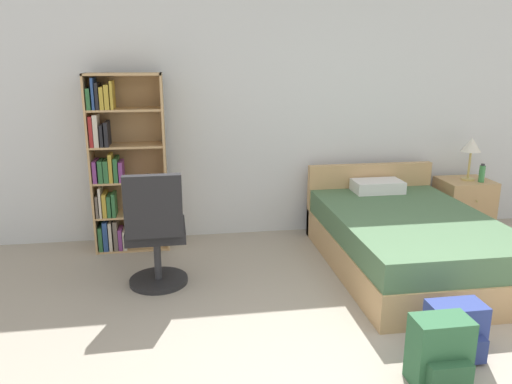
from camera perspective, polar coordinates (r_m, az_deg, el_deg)
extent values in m
cube|color=silver|center=(5.34, 5.60, 9.10)|extent=(9.00, 0.06, 2.60)
cube|color=tan|center=(5.03, -18.24, 2.93)|extent=(0.02, 0.32, 1.72)
cube|color=tan|center=(4.97, -10.35, 3.30)|extent=(0.02, 0.32, 1.72)
cube|color=#A48256|center=(5.14, -14.17, 3.48)|extent=(0.71, 0.01, 1.72)
cube|color=tan|center=(5.23, -13.71, -6.01)|extent=(0.67, 0.30, 0.02)
cube|color=#2D6638|center=(5.19, -17.20, -4.88)|extent=(0.04, 0.24, 0.24)
cube|color=navy|center=(5.18, -16.69, -4.57)|extent=(0.04, 0.25, 0.29)
cube|color=beige|center=(5.17, -16.18, -4.65)|extent=(0.03, 0.22, 0.28)
cube|color=#665B51|center=(5.16, -15.64, -4.56)|extent=(0.04, 0.24, 0.29)
cube|color=#7A387F|center=(5.15, -15.17, -5.07)|extent=(0.04, 0.18, 0.21)
cube|color=beige|center=(5.17, -14.66, -5.07)|extent=(0.04, 0.24, 0.19)
cube|color=tan|center=(5.11, -13.95, -2.42)|extent=(0.67, 0.30, 0.02)
cube|color=#665B51|center=(5.09, -17.57, -1.40)|extent=(0.02, 0.24, 0.21)
cube|color=beige|center=(5.06, -17.28, -1.00)|extent=(0.02, 0.21, 0.29)
cube|color=gold|center=(5.08, -16.81, -1.29)|extent=(0.04, 0.23, 0.23)
cube|color=#2D6638|center=(5.06, -16.35, -1.42)|extent=(0.03, 0.21, 0.21)
cube|color=#2D6638|center=(5.05, -15.88, -1.30)|extent=(0.03, 0.19, 0.23)
cube|color=tan|center=(5.02, -14.20, 1.32)|extent=(0.67, 0.30, 0.02)
cube|color=#7A387F|center=(5.01, -17.81, 2.35)|extent=(0.04, 0.24, 0.21)
cube|color=#2D6638|center=(4.98, -17.25, 2.34)|extent=(0.04, 0.20, 0.21)
cube|color=#2D6638|center=(4.98, -16.68, 2.36)|extent=(0.04, 0.20, 0.21)
cube|color=gold|center=(4.95, -16.22, 2.70)|extent=(0.03, 0.17, 0.27)
cube|color=#2D6638|center=(4.98, -15.63, 2.58)|extent=(0.04, 0.25, 0.23)
cube|color=#7A387F|center=(4.97, -15.11, 2.37)|extent=(0.04, 0.21, 0.20)
cube|color=tan|center=(4.95, -14.46, 5.18)|extent=(0.67, 0.30, 0.02)
cube|color=maroon|center=(4.93, -18.21, 6.64)|extent=(0.03, 0.21, 0.28)
cube|color=beige|center=(4.91, -17.75, 6.73)|extent=(0.04, 0.18, 0.30)
cube|color=black|center=(4.93, -17.13, 6.24)|extent=(0.03, 0.22, 0.20)
cube|color=black|center=(4.93, -16.62, 6.44)|extent=(0.03, 0.25, 0.23)
cube|color=tan|center=(4.91, -14.73, 9.12)|extent=(0.67, 0.30, 0.02)
cube|color=#2D6638|center=(4.91, -18.47, 10.10)|extent=(0.03, 0.24, 0.19)
cube|color=navy|center=(4.90, -18.01, 10.68)|extent=(0.02, 0.24, 0.29)
cube|color=black|center=(4.90, -17.59, 10.45)|extent=(0.03, 0.23, 0.24)
cube|color=gold|center=(4.88, -17.13, 10.24)|extent=(0.04, 0.21, 0.20)
cube|color=gold|center=(4.88, -16.58, 10.40)|extent=(0.04, 0.23, 0.22)
cube|color=gold|center=(4.87, -16.08, 10.64)|extent=(0.02, 0.23, 0.26)
cube|color=tan|center=(4.89, -14.99, 12.89)|extent=(0.71, 0.32, 0.02)
cube|color=tan|center=(4.74, 16.93, -6.76)|extent=(1.35, 2.06, 0.29)
cube|color=#4C704C|center=(4.65, 17.17, -3.82)|extent=(1.32, 2.02, 0.23)
cube|color=tan|center=(5.52, 12.77, -0.73)|extent=(1.35, 0.08, 0.76)
cube|color=white|center=(5.28, 13.71, 0.65)|extent=(0.50, 0.30, 0.12)
cylinder|color=#232326|center=(4.40, -11.05, -9.88)|extent=(0.49, 0.49, 0.04)
cylinder|color=#333338|center=(4.32, -11.19, -7.35)|extent=(0.06, 0.06, 0.38)
cube|color=black|center=(4.23, -11.36, -4.35)|extent=(0.49, 0.49, 0.10)
cube|color=black|center=(3.87, -11.67, -1.62)|extent=(0.44, 0.09, 0.49)
cube|color=tan|center=(5.91, 22.60, -1.42)|extent=(0.53, 0.46, 0.58)
sphere|color=tan|center=(5.69, 23.95, -0.99)|extent=(0.02, 0.02, 0.02)
cylinder|color=tan|center=(5.84, 23.04, 1.38)|extent=(0.14, 0.14, 0.02)
cylinder|color=tan|center=(5.81, 23.20, 2.87)|extent=(0.02, 0.02, 0.29)
cone|color=silver|center=(5.77, 23.42, 4.99)|extent=(0.20, 0.20, 0.15)
cylinder|color=#3F8C4C|center=(5.78, 24.41, 1.90)|extent=(0.06, 0.06, 0.18)
cylinder|color=#2D2D33|center=(5.76, 24.51, 2.85)|extent=(0.04, 0.04, 0.02)
cube|color=navy|center=(3.56, 21.75, -14.32)|extent=(0.35, 0.20, 0.35)
cube|color=navy|center=(3.50, 22.77, -16.45)|extent=(0.27, 0.07, 0.16)
cube|color=#2D603D|center=(3.24, 20.21, -16.66)|extent=(0.33, 0.20, 0.42)
cube|color=#275234|center=(3.19, 21.26, -19.32)|extent=(0.25, 0.07, 0.19)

